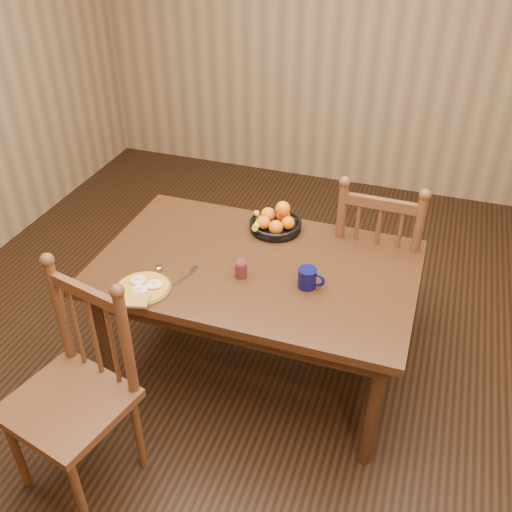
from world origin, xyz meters
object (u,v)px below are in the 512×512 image
(dining_table, at_px, (256,278))
(fruit_bowl, at_px, (276,222))
(breakfast_plate, at_px, (143,288))
(chair_far, at_px, (377,261))
(coffee_mug, at_px, (308,278))
(chair_near, at_px, (75,394))

(dining_table, bearing_deg, fruit_bowl, 90.84)
(breakfast_plate, bearing_deg, fruit_bowl, 59.15)
(chair_far, distance_m, fruit_bowl, 0.65)
(chair_far, height_order, fruit_bowl, chair_far)
(breakfast_plate, bearing_deg, coffee_mug, 21.11)
(dining_table, bearing_deg, breakfast_plate, -139.30)
(dining_table, xyz_separation_m, breakfast_plate, (-0.44, -0.38, 0.10))
(coffee_mug, height_order, fruit_bowl, fruit_bowl)
(chair_near, relative_size, coffee_mug, 7.93)
(chair_near, distance_m, fruit_bowl, 1.36)
(dining_table, xyz_separation_m, chair_far, (0.55, 0.55, -0.14))
(dining_table, relative_size, chair_far, 1.48)
(dining_table, height_order, chair_far, chair_far)
(chair_near, height_order, breakfast_plate, chair_near)
(coffee_mug, bearing_deg, breakfast_plate, -158.89)
(chair_near, relative_size, breakfast_plate, 3.55)
(dining_table, relative_size, breakfast_plate, 5.36)
(chair_far, relative_size, chair_near, 1.02)
(breakfast_plate, relative_size, fruit_bowl, 1.03)
(breakfast_plate, distance_m, coffee_mug, 0.78)
(chair_far, xyz_separation_m, breakfast_plate, (-0.99, -0.93, 0.24))
(chair_near, height_order, coffee_mug, chair_near)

